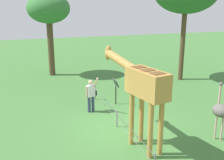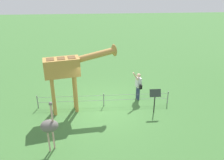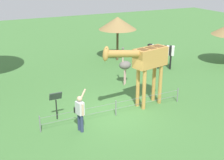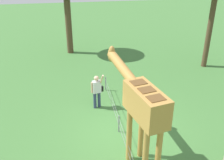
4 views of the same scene
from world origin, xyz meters
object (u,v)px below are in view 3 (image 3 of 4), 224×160
object	(u,v)px
zebra	(164,52)
info_sign	(56,100)
shade_hut_far	(118,23)
visitor	(80,111)
ostrich	(125,65)
giraffe	(146,61)

from	to	relation	value
zebra	info_sign	distance (m)	9.48
zebra	shade_hut_far	distance (m)	3.96
visitor	info_sign	xyz separation A→B (m)	(0.60, -1.44, 0.05)
info_sign	ostrich	bearing A→B (deg)	-152.48
zebra	info_sign	xyz separation A→B (m)	(8.57, 4.06, -0.21)
info_sign	zebra	bearing A→B (deg)	-154.67
shade_hut_far	ostrich	bearing A→B (deg)	68.28
ostrich	info_sign	bearing A→B (deg)	27.52
visitor	ostrich	distance (m)	5.74
visitor	zebra	distance (m)	9.68
ostrich	shade_hut_far	distance (m)	5.24
giraffe	visitor	world-z (taller)	giraffe
shade_hut_far	info_sign	xyz separation A→B (m)	(6.64, 7.15, -1.76)
giraffe	zebra	bearing A→B (deg)	-133.21
zebra	visitor	bearing A→B (deg)	34.60
ostrich	info_sign	world-z (taller)	ostrich
giraffe	zebra	size ratio (longest dim) A/B	2.22
ostrich	zebra	bearing A→B (deg)	-157.55
zebra	info_sign	bearing A→B (deg)	25.33
shade_hut_far	info_sign	distance (m)	9.91
visitor	zebra	world-z (taller)	visitor
giraffe	info_sign	world-z (taller)	giraffe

